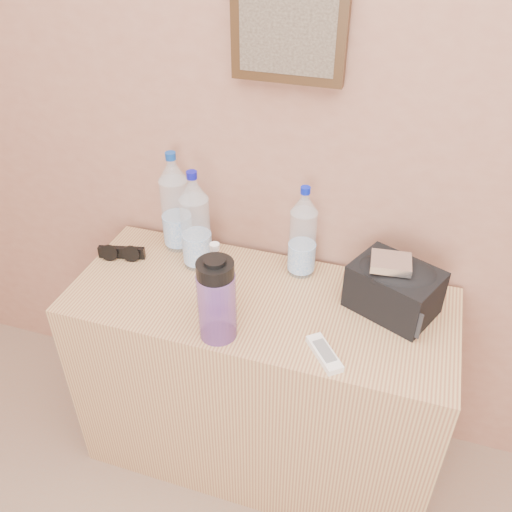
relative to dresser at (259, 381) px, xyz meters
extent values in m
plane|color=#975F4A|center=(0.27, 0.26, 1.00)|extent=(4.00, 0.00, 4.00)
cube|color=#9C7349|center=(0.00, 0.00, 0.00)|extent=(1.13, 0.47, 0.71)
cylinder|color=silver|center=(-0.24, 0.11, 0.50)|extent=(0.09, 0.09, 0.28)
cylinder|color=#0D109D|center=(-0.24, 0.11, 0.67)|extent=(0.03, 0.03, 0.02)
cylinder|color=silver|center=(-0.34, 0.19, 0.50)|extent=(0.09, 0.09, 0.29)
cylinder|color=#0F3C93|center=(-0.34, 0.19, 0.68)|extent=(0.03, 0.03, 0.02)
cylinder|color=white|center=(0.08, 0.17, 0.48)|extent=(0.08, 0.08, 0.26)
cylinder|color=#091BB7|center=(0.08, 0.17, 0.64)|extent=(0.03, 0.03, 0.02)
cylinder|color=white|center=(-0.10, -0.08, 0.45)|extent=(0.07, 0.07, 0.20)
cylinder|color=white|center=(-0.10, -0.08, 0.57)|extent=(0.03, 0.03, 0.02)
cylinder|color=#7443A1|center=(-0.06, -0.17, 0.45)|extent=(0.10, 0.10, 0.20)
cylinder|color=black|center=(-0.06, -0.17, 0.58)|extent=(0.10, 0.10, 0.05)
cube|color=white|center=(0.23, -0.16, 0.36)|extent=(0.12, 0.13, 0.02)
cube|color=silver|center=(0.35, 0.06, 0.52)|extent=(0.11, 0.10, 0.02)
camera|label=1|loc=(0.36, -1.16, 1.38)|focal=38.00mm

